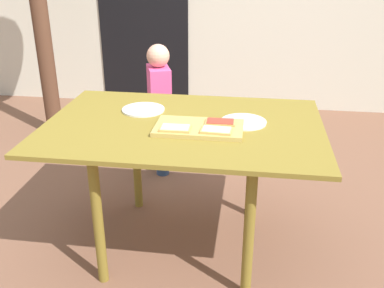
{
  "coord_description": "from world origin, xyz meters",
  "views": [
    {
      "loc": [
        0.33,
        -1.99,
        1.5
      ],
      "look_at": [
        0.04,
        0.0,
        0.61
      ],
      "focal_mm": 41.17,
      "sensor_mm": 36.0,
      "label": 1
    }
  ],
  "objects_px": {
    "plate_white_left": "(143,110)",
    "pizza_slice_near_left": "(175,128)",
    "pizza_slice_far_right": "(220,122)",
    "cutting_board": "(199,128)",
    "plate_white_right": "(243,122)",
    "child_left": "(160,103)",
    "dining_table": "(183,139)",
    "pizza_slice_near_right": "(216,130)"
  },
  "relations": [
    {
      "from": "plate_white_left",
      "to": "pizza_slice_near_left",
      "type": "bearing_deg",
      "value": -52.48
    },
    {
      "from": "pizza_slice_far_right",
      "to": "cutting_board",
      "type": "bearing_deg",
      "value": -155.0
    },
    {
      "from": "cutting_board",
      "to": "plate_white_left",
      "type": "height_order",
      "value": "cutting_board"
    },
    {
      "from": "plate_white_right",
      "to": "child_left",
      "type": "distance_m",
      "value": 1.03
    },
    {
      "from": "pizza_slice_near_left",
      "to": "child_left",
      "type": "bearing_deg",
      "value": 106.37
    },
    {
      "from": "plate_white_right",
      "to": "pizza_slice_far_right",
      "type": "bearing_deg",
      "value": -143.59
    },
    {
      "from": "dining_table",
      "to": "plate_white_right",
      "type": "xyz_separation_m",
      "value": [
        0.29,
        0.05,
        0.09
      ]
    },
    {
      "from": "dining_table",
      "to": "cutting_board",
      "type": "relative_size",
      "value": 3.27
    },
    {
      "from": "plate_white_left",
      "to": "child_left",
      "type": "bearing_deg",
      "value": 95.45
    },
    {
      "from": "pizza_slice_near_right",
      "to": "child_left",
      "type": "xyz_separation_m",
      "value": [
        -0.48,
        0.99,
        -0.22
      ]
    },
    {
      "from": "plate_white_right",
      "to": "pizza_slice_near_left",
      "type": "bearing_deg",
      "value": -148.76
    },
    {
      "from": "dining_table",
      "to": "cutting_board",
      "type": "distance_m",
      "value": 0.14
    },
    {
      "from": "pizza_slice_near_left",
      "to": "pizza_slice_near_right",
      "type": "bearing_deg",
      "value": 0.48
    },
    {
      "from": "pizza_slice_far_right",
      "to": "pizza_slice_near_left",
      "type": "relative_size",
      "value": 1.0
    },
    {
      "from": "pizza_slice_near_right",
      "to": "child_left",
      "type": "distance_m",
      "value": 1.13
    },
    {
      "from": "pizza_slice_near_right",
      "to": "pizza_slice_near_left",
      "type": "relative_size",
      "value": 1.02
    },
    {
      "from": "pizza_slice_near_right",
      "to": "plate_white_left",
      "type": "xyz_separation_m",
      "value": [
        -0.42,
        0.29,
        -0.02
      ]
    },
    {
      "from": "pizza_slice_near_left",
      "to": "plate_white_left",
      "type": "distance_m",
      "value": 0.37
    },
    {
      "from": "pizza_slice_near_right",
      "to": "pizza_slice_near_left",
      "type": "distance_m",
      "value": 0.19
    },
    {
      "from": "cutting_board",
      "to": "child_left",
      "type": "distance_m",
      "value": 1.03
    },
    {
      "from": "pizza_slice_near_right",
      "to": "plate_white_left",
      "type": "relative_size",
      "value": 0.65
    },
    {
      "from": "pizza_slice_near_left",
      "to": "plate_white_right",
      "type": "relative_size",
      "value": 0.63
    },
    {
      "from": "pizza_slice_far_right",
      "to": "plate_white_right",
      "type": "xyz_separation_m",
      "value": [
        0.11,
        0.08,
        -0.02
      ]
    },
    {
      "from": "cutting_board",
      "to": "plate_white_right",
      "type": "xyz_separation_m",
      "value": [
        0.21,
        0.13,
        -0.01
      ]
    },
    {
      "from": "dining_table",
      "to": "cutting_board",
      "type": "xyz_separation_m",
      "value": [
        0.09,
        -0.07,
        0.09
      ]
    },
    {
      "from": "pizza_slice_near_right",
      "to": "plate_white_left",
      "type": "height_order",
      "value": "pizza_slice_near_right"
    },
    {
      "from": "cutting_board",
      "to": "plate_white_left",
      "type": "relative_size",
      "value": 1.84
    },
    {
      "from": "dining_table",
      "to": "pizza_slice_near_right",
      "type": "height_order",
      "value": "pizza_slice_near_right"
    },
    {
      "from": "cutting_board",
      "to": "pizza_slice_far_right",
      "type": "distance_m",
      "value": 0.11
    },
    {
      "from": "pizza_slice_far_right",
      "to": "child_left",
      "type": "height_order",
      "value": "child_left"
    },
    {
      "from": "cutting_board",
      "to": "plate_white_left",
      "type": "distance_m",
      "value": 0.4
    },
    {
      "from": "dining_table",
      "to": "pizza_slice_near_right",
      "type": "xyz_separation_m",
      "value": [
        0.18,
        -0.13,
        0.11
      ]
    },
    {
      "from": "pizza_slice_near_left",
      "to": "dining_table",
      "type": "bearing_deg",
      "value": 83.23
    },
    {
      "from": "cutting_board",
      "to": "dining_table",
      "type": "bearing_deg",
      "value": 140.49
    },
    {
      "from": "child_left",
      "to": "cutting_board",
      "type": "bearing_deg",
      "value": -67.07
    },
    {
      "from": "pizza_slice_far_right",
      "to": "pizza_slice_near_left",
      "type": "distance_m",
      "value": 0.23
    },
    {
      "from": "pizza_slice_near_right",
      "to": "plate_white_right",
      "type": "relative_size",
      "value": 0.65
    },
    {
      "from": "pizza_slice_near_right",
      "to": "dining_table",
      "type": "bearing_deg",
      "value": 143.07
    },
    {
      "from": "dining_table",
      "to": "pizza_slice_far_right",
      "type": "xyz_separation_m",
      "value": [
        0.18,
        -0.03,
        0.11
      ]
    },
    {
      "from": "dining_table",
      "to": "plate_white_left",
      "type": "relative_size",
      "value": 6.03
    },
    {
      "from": "pizza_slice_near_left",
      "to": "child_left",
      "type": "relative_size",
      "value": 0.15
    },
    {
      "from": "pizza_slice_far_right",
      "to": "pizza_slice_near_left",
      "type": "xyz_separation_m",
      "value": [
        -0.2,
        -0.11,
        0.0
      ]
    }
  ]
}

